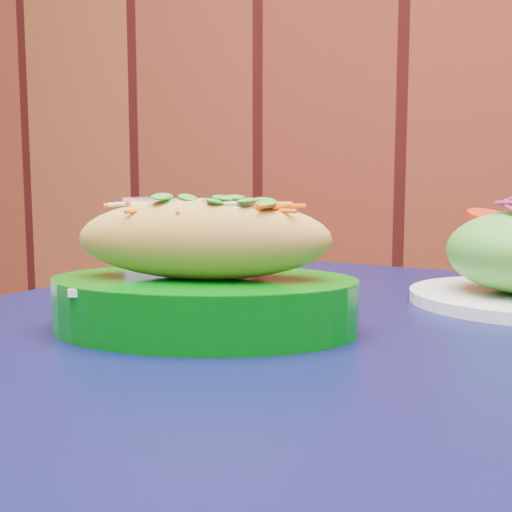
% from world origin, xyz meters
% --- Properties ---
extents(cafe_table, '(0.93, 0.93, 0.75)m').
position_xyz_m(cafe_table, '(-0.29, 1.79, 0.66)').
color(cafe_table, black).
rests_on(cafe_table, ground).
extents(banh_mi_basket, '(0.29, 0.22, 0.12)m').
position_xyz_m(banh_mi_basket, '(-0.41, 1.74, 0.80)').
color(banh_mi_basket, '#006008').
rests_on(banh_mi_basket, cafe_table).
extents(water_glass, '(0.07, 0.07, 0.11)m').
position_xyz_m(water_glass, '(-0.59, 1.97, 0.80)').
color(water_glass, silver).
rests_on(water_glass, cafe_table).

